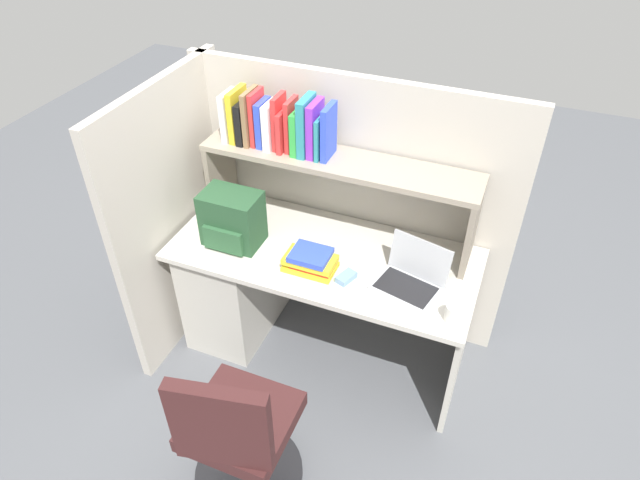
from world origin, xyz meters
name	(u,v)px	position (x,y,z in m)	size (l,w,h in m)	color
ground_plane	(323,345)	(0.00, 0.00, 0.00)	(8.00, 8.00, 0.00)	#595B60
desk	(261,280)	(-0.39, 0.00, 0.40)	(1.60, 0.70, 0.73)	beige
cubicle_partition_rear	(348,206)	(0.00, 0.38, 0.78)	(1.84, 0.05, 1.55)	#BCB5A8
cubicle_partition_left	(178,215)	(-0.85, -0.05, 0.78)	(0.05, 1.06, 1.55)	#BCB5A8
overhead_hutch	(338,176)	(0.00, 0.20, 1.08)	(1.44, 0.28, 0.45)	gray
reference_books_on_shelf	(278,124)	(-0.33, 0.20, 1.31)	(0.58, 0.18, 0.29)	white
laptop	(411,277)	(0.48, -0.07, 0.78)	(0.36, 0.32, 0.22)	#B7BABF
backpack	(232,220)	(-0.48, -0.09, 0.87)	(0.30, 0.22, 0.30)	#264C2D
computer_mouse	(346,277)	(0.18, -0.15, 0.75)	(0.06, 0.10, 0.03)	#7299C6
paper_cup	(453,313)	(0.72, -0.23, 0.78)	(0.08, 0.08, 0.09)	white
desk_book_stack	(311,261)	(-0.01, -0.14, 0.78)	(0.26, 0.16, 0.10)	yellow
office_chair	(239,439)	(-0.02, -0.95, 0.39)	(0.52, 0.53, 0.93)	black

